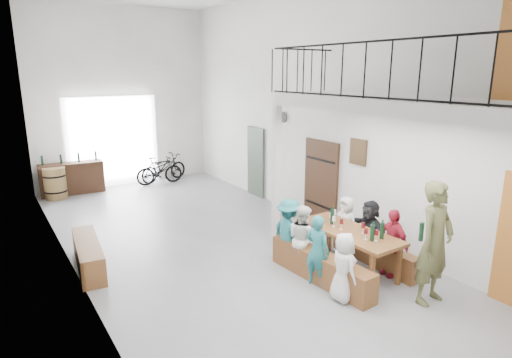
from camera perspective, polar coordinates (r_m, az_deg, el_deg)
floor at (r=9.25m, az=-5.64°, el=-8.41°), size 12.00×12.00×0.00m
room_walls at (r=8.55m, az=-6.24°, el=14.17°), size 12.00×12.00×12.00m
gateway_portal at (r=14.16m, az=-18.53°, el=4.73°), size 2.80×0.08×2.80m
right_wall_decor at (r=8.93m, az=15.48°, el=2.02°), size 0.07×8.28×5.07m
balcony at (r=7.41m, az=19.68°, el=8.88°), size 1.52×5.62×4.00m
tasting_table at (r=7.88m, az=12.30°, el=-7.26°), size 0.83×1.98×0.79m
bench_inner at (r=7.62m, az=8.58°, el=-11.57°), size 0.47×2.23×0.51m
bench_wall at (r=8.46m, az=15.35°, el=-9.43°), size 0.33×1.98×0.45m
tableware at (r=7.80m, az=12.81°, el=-5.85°), size 0.49×1.23×0.35m
side_bench at (r=8.57m, az=-21.45°, el=-9.40°), size 0.60×1.87×0.52m
oak_barrel at (r=13.44m, az=-25.21°, el=-0.50°), size 0.61×0.61×0.90m
serving_counter at (r=13.78m, az=-23.32°, el=0.09°), size 1.79×0.60×0.93m
counter_bottles at (r=13.68m, az=-23.58°, el=2.57°), size 1.52×0.17×0.28m
guest_left_a at (r=6.96m, az=11.59°, el=-11.45°), size 0.46×0.61×1.13m
guest_left_b at (r=7.33m, az=8.17°, el=-9.43°), size 0.40×0.52×1.25m
guest_left_c at (r=7.80m, az=6.26°, el=-7.91°), size 0.51×0.63×1.25m
guest_left_d at (r=8.02m, az=4.42°, el=-7.08°), size 0.49×0.83×1.28m
guest_right_a at (r=7.98m, az=17.66°, el=-8.07°), size 0.38×0.75×1.23m
guest_right_b at (r=8.43m, az=14.83°, el=-6.73°), size 0.55×1.16×1.21m
guest_right_c at (r=8.76m, az=11.81°, el=-5.93°), size 0.42×0.60×1.15m
host_standing at (r=7.19m, az=22.74°, el=-7.90°), size 0.75×0.53×1.96m
potted_plant at (r=11.01m, az=3.89°, el=-3.55°), size 0.39×0.35×0.39m
bicycle_near at (r=14.45m, az=-12.22°, el=1.46°), size 1.78×0.96×0.89m
bicycle_far at (r=14.07m, az=-12.75°, el=1.12°), size 1.52×0.51×0.90m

